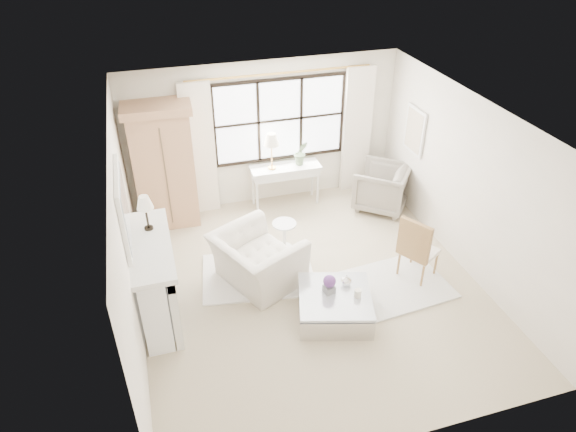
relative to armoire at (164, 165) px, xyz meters
name	(u,v)px	position (x,y,z in m)	size (l,w,h in m)	color
floor	(310,286)	(1.85, -2.44, -1.14)	(5.50, 5.50, 0.00)	#C0AE8E
ceiling	(315,120)	(1.85, -2.44, 1.56)	(5.50, 5.50, 0.00)	white
wall_back	(264,134)	(1.85, 0.31, 0.21)	(5.00, 5.00, 0.00)	silver
wall_front	(405,358)	(1.85, -5.19, 0.21)	(5.00, 5.00, 0.00)	beige
wall_left	(127,241)	(-0.65, -2.44, 0.21)	(5.50, 5.50, 0.00)	white
wall_right	(469,186)	(4.35, -2.44, 0.21)	(5.50, 5.50, 0.00)	beige
window_pane	(280,120)	(2.15, 0.29, 0.46)	(2.40, 0.02, 1.50)	white
window_frame	(280,120)	(2.15, 0.28, 0.46)	(2.50, 0.04, 1.50)	black
curtain_rod	(280,73)	(2.15, 0.23, 1.33)	(0.04, 0.04, 3.30)	#B98B40
curtain_left	(199,150)	(0.65, 0.21, 0.10)	(0.55, 0.10, 2.47)	white
curtain_right	(357,131)	(3.65, 0.21, 0.10)	(0.55, 0.10, 2.47)	white
fireplace	(153,280)	(-0.43, -2.44, -0.49)	(0.58, 1.66, 1.26)	silver
mirror_frame	(123,208)	(-0.62, -2.44, 0.70)	(0.05, 1.15, 0.95)	white
mirror_glass	(125,208)	(-0.59, -2.44, 0.70)	(0.02, 1.00, 0.80)	silver
art_frame	(415,131)	(4.32, -0.74, 0.41)	(0.04, 0.62, 0.82)	silver
art_canvas	(414,131)	(4.30, -0.74, 0.41)	(0.01, 0.52, 0.72)	beige
mantel_lamp	(145,204)	(-0.37, -2.09, 0.51)	(0.22, 0.22, 0.51)	black
armoire	(164,165)	(0.00, 0.00, 0.00)	(1.15, 0.75, 2.24)	tan
console_table	(285,185)	(2.17, 0.00, -0.74)	(1.31, 0.47, 0.80)	silver
console_lamp	(271,141)	(1.91, -0.02, 0.22)	(0.28, 0.28, 0.69)	#B3803E
orchid_plant	(301,153)	(2.47, 0.00, -0.11)	(0.26, 0.21, 0.47)	#5A744D
side_table	(284,232)	(1.74, -1.39, -0.81)	(0.40, 0.40, 0.51)	white
rug_left	(258,274)	(1.14, -1.97, -1.12)	(1.73, 1.22, 0.03)	white
rug_right	(394,285)	(3.08, -2.82, -1.12)	(1.60, 1.20, 0.03)	silver
club_armchair	(257,260)	(1.11, -2.09, -0.74)	(1.24, 1.08, 0.81)	silver
wingback_chair	(382,187)	(3.86, -0.63, -0.72)	(0.90, 0.93, 0.84)	gray
french_chair	(417,260)	(3.50, -2.68, -0.83)	(0.66, 0.66, 1.08)	#A57945
coffee_table	(334,306)	(1.97, -3.15, -0.96)	(1.24, 1.24, 0.38)	silver
planter_box	(329,289)	(1.91, -3.06, -0.71)	(0.14, 0.14, 0.11)	slate
planter_flowers	(329,281)	(1.91, -3.06, -0.56)	(0.18, 0.18, 0.18)	#5E317A
pillar_candle	(358,293)	(2.25, -3.26, -0.70)	(0.10, 0.10, 0.12)	beige
coffee_vase	(346,280)	(2.20, -2.98, -0.68)	(0.16, 0.16, 0.16)	white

